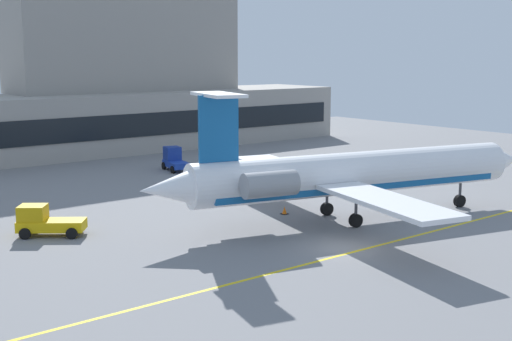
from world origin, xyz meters
name	(u,v)px	position (x,y,z in m)	size (l,w,h in m)	color
ground	(346,249)	(0.00, 0.00, -0.05)	(120.00, 120.00, 0.11)	slate
terminal_building	(93,91)	(6.60, 46.68, 6.97)	(69.83, 12.60, 20.16)	gray
regional_jet	(349,174)	(5.02, 4.62, 3.20)	(29.24, 23.93, 8.83)	white
baggage_tug	(46,222)	(-12.55, 13.58, 0.90)	(4.20, 3.75, 1.93)	#E5B20C
pushback_tractor	(175,160)	(6.63, 29.32, 1.00)	(2.51, 3.88, 2.21)	#19389E
safety_cone_alpha	(284,211)	(2.79, 8.65, 0.25)	(0.47, 0.47, 0.55)	orange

